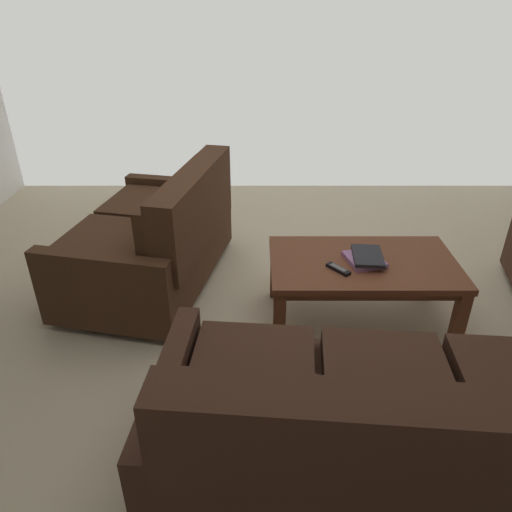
{
  "coord_description": "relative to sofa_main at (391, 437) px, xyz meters",
  "views": [
    {
      "loc": [
        0.29,
        2.37,
        1.87
      ],
      "look_at": [
        0.29,
        0.18,
        0.66
      ],
      "focal_mm": 33.4,
      "sensor_mm": 36.0,
      "label": 1
    }
  ],
  "objects": [
    {
      "name": "ground_plane",
      "position": [
        0.24,
        -1.08,
        -0.35
      ],
      "size": [
        5.82,
        5.24,
        0.01
      ],
      "primitive_type": "cube",
      "color": "beige"
    },
    {
      "name": "sofa_main",
      "position": [
        0.0,
        0.0,
        0.0
      ],
      "size": [
        1.96,
        1.06,
        0.84
      ],
      "color": "black",
      "rests_on": "ground"
    },
    {
      "name": "loveseat_near",
      "position": [
        1.23,
        -1.7,
        0.01
      ],
      "size": [
        1.14,
        1.56,
        0.87
      ],
      "color": "black",
      "rests_on": "ground"
    },
    {
      "name": "coffee_table",
      "position": [
        -0.13,
        -1.23,
        0.03
      ],
      "size": [
        1.13,
        0.67,
        0.45
      ],
      "color": "brown",
      "rests_on": "ground"
    },
    {
      "name": "book_stack",
      "position": [
        -0.13,
        -1.22,
        0.12
      ],
      "size": [
        0.25,
        0.28,
        0.05
      ],
      "color": "#996699",
      "rests_on": "coffee_table"
    },
    {
      "name": "tv_remote",
      "position": [
        0.05,
        -1.11,
        0.11
      ],
      "size": [
        0.14,
        0.15,
        0.02
      ],
      "color": "black",
      "rests_on": "coffee_table"
    }
  ]
}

